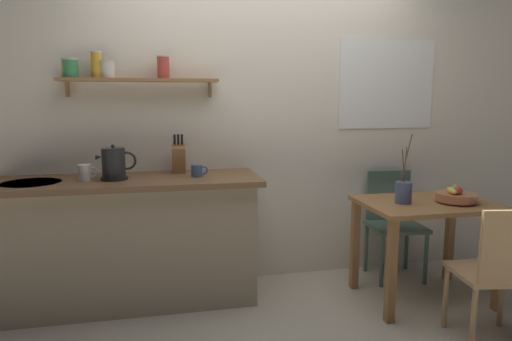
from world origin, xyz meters
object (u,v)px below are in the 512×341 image
(dining_table, at_px, (426,219))
(dining_chair_near, at_px, (499,269))
(coffee_mug_by_sink, at_px, (85,172))
(twig_vase, at_px, (404,192))
(coffee_mug_spare, at_px, (197,171))
(electric_kettle, at_px, (114,164))
(knife_block, at_px, (179,158))
(fruit_bowl, at_px, (456,196))
(dining_chair_far, at_px, (393,218))

(dining_table, relative_size, dining_chair_near, 1.06)
(dining_table, relative_size, coffee_mug_by_sink, 7.14)
(twig_vase, relative_size, coffee_mug_spare, 4.10)
(dining_table, xyz_separation_m, electric_kettle, (-2.17, 0.34, 0.42))
(dining_chair_near, relative_size, knife_block, 2.97)
(twig_vase, relative_size, knife_block, 1.67)
(dining_table, bearing_deg, coffee_mug_by_sink, 171.69)
(dining_chair_near, height_order, coffee_mug_spare, coffee_mug_spare)
(twig_vase, bearing_deg, coffee_mug_spare, 166.30)
(fruit_bowl, height_order, electric_kettle, electric_kettle)
(electric_kettle, xyz_separation_m, coffee_mug_spare, (0.56, -0.00, -0.06))
(dining_table, relative_size, twig_vase, 1.89)
(knife_block, bearing_deg, dining_table, -17.08)
(twig_vase, distance_m, coffee_mug_by_sink, 2.20)
(dining_chair_near, height_order, twig_vase, twig_vase)
(twig_vase, bearing_deg, coffee_mug_by_sink, 170.85)
(dining_chair_near, height_order, fruit_bowl, dining_chair_near)
(dining_chair_far, distance_m, coffee_mug_by_sink, 2.42)
(fruit_bowl, distance_m, electric_kettle, 2.40)
(dining_table, bearing_deg, electric_kettle, 171.01)
(dining_table, height_order, coffee_mug_spare, coffee_mug_spare)
(twig_vase, distance_m, coffee_mug_spare, 1.46)
(dining_chair_near, bearing_deg, electric_kettle, 155.18)
(fruit_bowl, bearing_deg, electric_kettle, 170.10)
(dining_chair_near, xyz_separation_m, knife_block, (-1.77, 1.21, 0.54))
(fruit_bowl, relative_size, coffee_mug_by_sink, 2.16)
(dining_chair_far, relative_size, twig_vase, 1.78)
(dining_table, distance_m, knife_block, 1.85)
(dining_table, distance_m, electric_kettle, 2.23)
(fruit_bowl, height_order, coffee_mug_spare, coffee_mug_spare)
(electric_kettle, height_order, coffee_mug_by_sink, electric_kettle)
(dining_table, distance_m, dining_chair_far, 0.49)
(electric_kettle, bearing_deg, dining_table, -8.99)
(dining_chair_near, distance_m, dining_chair_far, 1.16)
(coffee_mug_spare, bearing_deg, dining_table, -11.97)
(dining_chair_far, xyz_separation_m, twig_vase, (-0.20, -0.48, 0.33))
(fruit_bowl, bearing_deg, coffee_mug_spare, 167.15)
(coffee_mug_spare, bearing_deg, fruit_bowl, -12.85)
(fruit_bowl, relative_size, twig_vase, 0.57)
(dining_chair_near, distance_m, fruit_bowl, 0.69)
(coffee_mug_by_sink, height_order, coffee_mug_spare, coffee_mug_by_sink)
(dining_chair_near, relative_size, coffee_mug_spare, 7.27)
(electric_kettle, bearing_deg, dining_chair_far, 3.58)
(dining_table, bearing_deg, knife_block, 162.92)
(dining_chair_far, height_order, coffee_mug_by_sink, coffee_mug_by_sink)
(fruit_bowl, bearing_deg, dining_table, 159.80)
(electric_kettle, xyz_separation_m, knife_block, (0.44, 0.19, 0.01))
(dining_chair_far, distance_m, twig_vase, 0.62)
(twig_vase, relative_size, electric_kettle, 1.82)
(dining_chair_near, distance_m, knife_block, 2.22)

